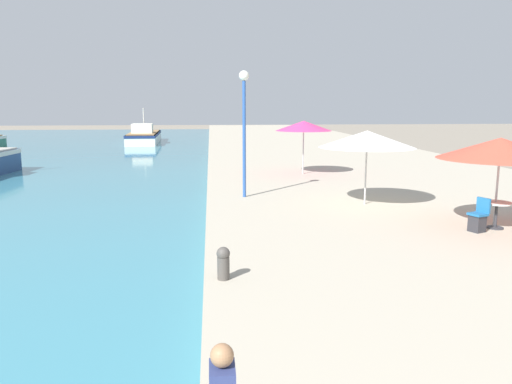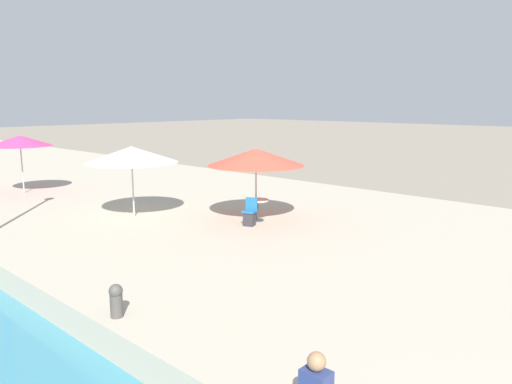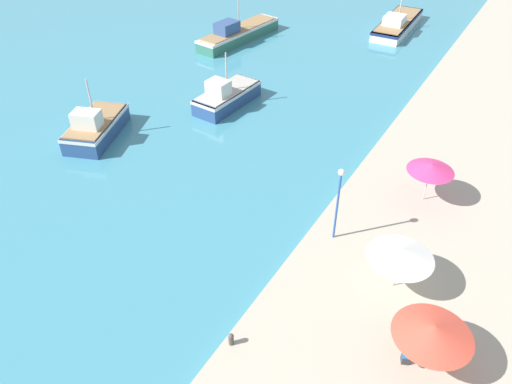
# 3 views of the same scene
# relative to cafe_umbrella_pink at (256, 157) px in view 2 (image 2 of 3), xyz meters

# --- Properties ---
(cafe_umbrella_pink) EXTENTS (3.31, 3.31, 2.50)m
(cafe_umbrella_pink) POSITION_rel_cafe_umbrella_pink_xyz_m (0.00, 0.00, 0.00)
(cafe_umbrella_pink) COLOR #B7B7B7
(cafe_umbrella_pink) RESTS_ON quay_promenade
(cafe_umbrella_white) EXTENTS (3.24, 3.24, 2.51)m
(cafe_umbrella_white) POSITION_rel_cafe_umbrella_pink_xyz_m (-2.54, 3.61, 0.02)
(cafe_umbrella_white) COLOR #B7B7B7
(cafe_umbrella_white) RESTS_ON quay_promenade
(cafe_umbrella_striped) EXTENTS (2.74, 2.74, 2.59)m
(cafe_umbrella_striped) POSITION_rel_cafe_umbrella_pink_xyz_m (-3.27, 11.29, 0.14)
(cafe_umbrella_striped) COLOR #B7B7B7
(cafe_umbrella_striped) RESTS_ON quay_promenade
(cafe_table) EXTENTS (0.80, 0.80, 0.74)m
(cafe_table) POSITION_rel_cafe_umbrella_pink_xyz_m (0.01, -0.05, -1.67)
(cafe_table) COLOR #333338
(cafe_table) RESTS_ON quay_promenade
(cafe_chair_left) EXTENTS (0.55, 0.54, 0.91)m
(cafe_chair_left) POSITION_rel_cafe_umbrella_pink_xyz_m (-0.66, -0.33, -1.88)
(cafe_chair_left) COLOR #2D2D33
(cafe_chair_left) RESTS_ON quay_promenade
(mooring_bollard) EXTENTS (0.26, 0.26, 0.65)m
(mooring_bollard) POSITION_rel_cafe_umbrella_pink_xyz_m (-7.56, -3.43, -1.86)
(mooring_bollard) COLOR #4C4742
(mooring_bollard) RESTS_ON quay_promenade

